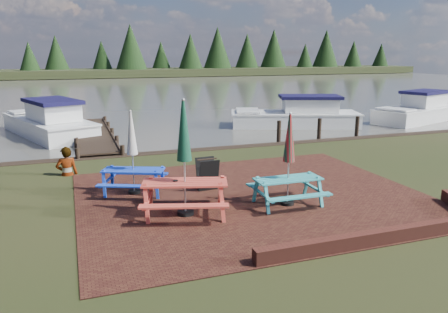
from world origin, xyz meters
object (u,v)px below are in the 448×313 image
chalkboard (207,174)px  jetty (94,134)px  picnic_table_blue (133,166)px  boat_jetty (49,124)px  picnic_table_teal (288,174)px  picnic_table_red (185,176)px  boat_far (418,112)px  boat_near (297,116)px  person (65,147)px

chalkboard → jetty: size_ratio=0.10×
picnic_table_blue → boat_jetty: picnic_table_blue is taller
picnic_table_teal → picnic_table_red: 2.61m
picnic_table_blue → boat_far: bearing=49.1°
picnic_table_teal → boat_near: bearing=61.0°
picnic_table_teal → boat_far: size_ratio=0.35×
picnic_table_red → person: bearing=136.6°
picnic_table_red → boat_far: 19.93m
picnic_table_red → jetty: 11.14m
picnic_table_blue → jetty: picnic_table_blue is taller
picnic_table_teal → picnic_table_red: size_ratio=0.85×
picnic_table_teal → boat_far: picnic_table_teal is taller
boat_near → person: bearing=140.0°
boat_far → person: 20.39m
person → jetty: bearing=-102.3°
boat_near → boat_far: 7.60m
jetty → boat_near: size_ratio=1.25×
boat_far → person: bearing=88.7°
picnic_table_red → picnic_table_blue: size_ratio=1.21×
picnic_table_red → boat_far: picnic_table_red is taller
picnic_table_red → boat_near: (9.25, 11.45, -0.60)m
boat_far → boat_near: bearing=65.6°
chalkboard → jetty: bearing=101.7°
picnic_table_red → picnic_table_blue: bearing=130.8°
jetty → person: size_ratio=5.03×
picnic_table_teal → chalkboard: 2.42m
boat_far → person: (-19.44, -6.12, 0.52)m
chalkboard → person: 4.73m
chalkboard → boat_jetty: (-4.46, 11.30, -0.07)m
picnic_table_red → picnic_table_blue: 2.24m
picnic_table_red → boat_far: bearing=49.2°
picnic_table_teal → boat_jetty: size_ratio=0.32×
picnic_table_blue → jetty: 9.02m
chalkboard → person: (-3.70, 2.92, 0.43)m
jetty → picnic_table_blue: bearing=-86.5°
picnic_table_red → chalkboard: size_ratio=3.02×
picnic_table_red → boat_far: (16.80, 10.70, -0.57)m
boat_near → person: size_ratio=4.02×
person → chalkboard: bearing=139.7°
jetty → boat_jetty: bearing=134.7°
picnic_table_red → person: 5.28m
picnic_table_blue → person: size_ratio=1.25×
picnic_table_teal → picnic_table_blue: bearing=148.6°
jetty → chalkboard: bearing=-74.9°
jetty → person: person is taller
picnic_table_teal → boat_jetty: (-6.00, 13.14, -0.41)m
jetty → picnic_table_teal: bearing=-70.0°
boat_far → picnic_table_blue: bearing=97.3°
picnic_table_teal → jetty: picnic_table_teal is taller
picnic_table_blue → boat_near: bearing=65.9°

